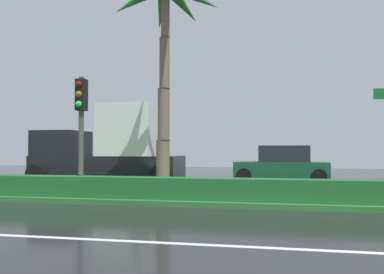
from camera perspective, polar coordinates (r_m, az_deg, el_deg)
ground_plane at (r=13.67m, az=18.61°, el=-8.35°), size 90.00×42.00×0.10m
median_strip at (r=12.67m, az=19.16°, el=-8.31°), size 85.50×4.00×0.15m
median_hedge at (r=11.26m, az=20.09°, el=-7.22°), size 76.50×0.70×0.60m
palm_tree_mid_left at (r=14.10m, az=-3.75°, el=16.83°), size 3.78×3.54×7.39m
traffic_signal_median_left at (r=12.74m, az=-15.37°, el=3.21°), size 0.28×0.43×3.60m
box_truck_lead at (r=17.94m, az=-11.51°, el=-1.70°), size 6.40×2.64×3.46m
car_in_traffic_leading at (r=19.52m, az=12.50°, el=-3.81°), size 4.30×2.02×1.72m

